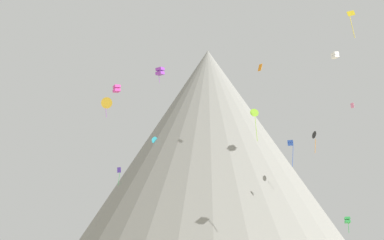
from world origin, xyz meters
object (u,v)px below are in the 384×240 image
rock_massif (215,166)px  kite_white_high (335,55)px  kite_cyan_high (154,140)px  kite_yellow_high (351,17)px  kite_green_low (347,220)px  kite_orange_high (260,68)px  kite_red_low (253,208)px  kite_gold_high (107,103)px  kite_indigo_mid (119,172)px  kite_blue_mid (290,143)px  kite_black_high (315,135)px  kite_lime_mid (254,114)px  kite_pink_high (352,105)px  kite_violet_high (160,71)px  kite_magenta_high (117,89)px

rock_massif → kite_white_high: bearing=-43.9°
kite_cyan_high → kite_white_high: (38.47, -11.38, 13.27)m
kite_yellow_high → kite_white_high: kite_white_high is taller
kite_yellow_high → kite_green_low: bearing=142.2°
kite_cyan_high → kite_orange_high: bearing=116.4°
kite_cyan_high → kite_red_low: 26.19m
kite_gold_high → kite_green_low: bearing=177.3°
rock_massif → kite_indigo_mid: (-20.09, -14.66, -3.68)m
kite_orange_high → kite_gold_high: bearing=-69.2°
kite_yellow_high → kite_gold_high: 43.36m
kite_green_low → kite_white_high: size_ratio=1.56×
kite_blue_mid → kite_indigo_mid: 39.80m
kite_black_high → kite_white_high: bearing=-135.8°
kite_lime_mid → kite_red_low: (-0.25, 27.75, -11.82)m
kite_yellow_high → rock_massif: bearing=166.0°
kite_pink_high → kite_indigo_mid: bearing=69.2°
kite_pink_high → kite_yellow_high: bearing=166.3°
kite_violet_high → kite_yellow_high: (32.83, -17.25, -0.33)m
rock_massif → kite_magenta_high: size_ratio=58.60×
rock_massif → kite_lime_mid: size_ratio=16.29×
kite_indigo_mid → kite_red_low: kite_indigo_mid is taller
rock_massif → kite_green_low: 43.06m
kite_blue_mid → kite_gold_high: kite_gold_high is taller
kite_orange_high → kite_indigo_mid: 37.73m
kite_indigo_mid → kite_yellow_high: bearing=-164.4°
kite_violet_high → kite_indigo_mid: (-11.31, 13.26, -17.54)m
kite_pink_high → kite_green_low: (-3.76, -3.70, -20.44)m
kite_yellow_high → kite_indigo_mid: 56.35m
kite_cyan_high → kite_red_low: kite_cyan_high is taller
kite_black_high → kite_cyan_high: 34.89m
rock_massif → kite_yellow_high: 52.93m
kite_orange_high → kite_pink_high: size_ratio=1.64×
kite_violet_high → kite_pink_high: size_ratio=3.30×
kite_pink_high → kite_yellow_high: kite_yellow_high is taller
kite_gold_high → kite_violet_high: bearing=-147.2°
kite_orange_high → kite_green_low: size_ratio=0.66×
kite_violet_high → kite_orange_high: bearing=-140.3°
kite_magenta_high → kite_black_high: bearing=77.8°
kite_pink_high → kite_red_low: 29.51m
kite_violet_high → kite_red_low: 34.47m
kite_indigo_mid → kite_cyan_high: bearing=-120.5°
kite_pink_high → kite_cyan_high: size_ratio=0.26×
kite_black_high → kite_red_low: 20.30m
kite_orange_high → kite_red_low: kite_orange_high is taller
rock_massif → kite_red_low: rock_massif is taller
kite_red_low → kite_indigo_mid: bearing=-136.1°
kite_violet_high → kite_lime_mid: (17.75, -12.30, -13.55)m
kite_indigo_mid → kite_pink_high: bearing=-146.8°
kite_cyan_high → kite_magenta_high: bearing=46.2°
kite_cyan_high → kite_blue_mid: bearing=102.2°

